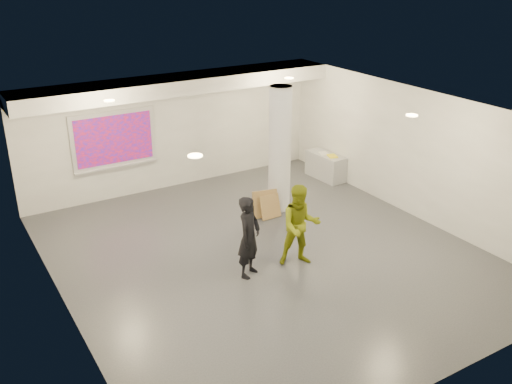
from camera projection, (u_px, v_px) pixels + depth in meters
floor at (266, 254)px, 11.74m from camera, size 8.00×9.00×0.01m
ceiling at (267, 112)px, 10.59m from camera, size 8.00×9.00×0.01m
wall_back at (174, 131)px, 14.71m from camera, size 8.00×0.01×3.00m
wall_front at (446, 295)px, 7.61m from camera, size 8.00×0.01×3.00m
wall_left at (58, 235)px, 9.25m from camera, size 0.01×9.00×3.00m
wall_right at (414, 153)px, 13.08m from camera, size 0.01×9.00×3.00m
soffit_band at (180, 84)px, 13.77m from camera, size 8.00×1.10×0.36m
downlight_nw at (109, 101)px, 11.51m from camera, size 0.22×0.22×0.02m
downlight_ne at (289, 78)px, 13.62m from camera, size 0.22×0.22×0.02m
downlight_sw at (195, 156)px, 8.36m from camera, size 0.22×0.22×0.02m
downlight_se at (412, 115)px, 10.46m from camera, size 0.22×0.22×0.02m
column at (280, 150)px, 13.30m from camera, size 0.52×0.52×3.00m
projection_screen at (114, 140)px, 13.90m from camera, size 2.10×0.13×1.42m
credenza at (326, 166)px, 15.62m from camera, size 0.56×1.22×0.70m
papers_stack at (324, 153)px, 15.51m from camera, size 0.30×0.35×0.02m
postit_pad at (332, 156)px, 15.29m from camera, size 0.30×0.36×0.03m
cardboard_back at (265, 204)px, 13.31m from camera, size 0.62×0.29×0.65m
cardboard_front at (270, 207)px, 13.29m from camera, size 0.51×0.23×0.55m
woman at (249, 237)px, 10.70m from camera, size 0.70×0.65×1.62m
man at (300, 225)px, 11.10m from camera, size 0.99×0.89×1.66m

